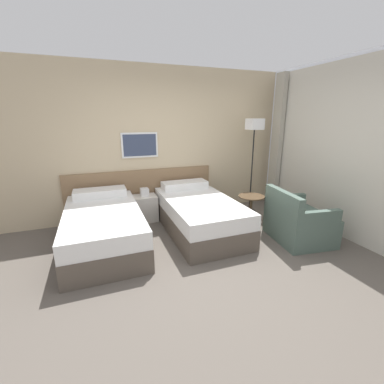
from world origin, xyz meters
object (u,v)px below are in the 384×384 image
(side_table, at_px, (251,206))
(armchair, at_px, (298,223))
(bed_near_door, at_px, (104,227))
(floor_lamp, at_px, (254,134))
(bed_near_window, at_px, (199,214))
(nightstand, at_px, (145,208))

(side_table, distance_m, armchair, 0.77)
(bed_near_door, distance_m, side_table, 2.34)
(floor_lamp, distance_m, armchair, 1.84)
(bed_near_door, xyz_separation_m, bed_near_window, (1.49, 0.00, 0.00))
(floor_lamp, bearing_deg, bed_near_window, -159.64)
(side_table, bearing_deg, armchair, -53.99)
(side_table, bearing_deg, bed_near_window, 163.64)
(nightstand, distance_m, floor_lamp, 2.43)
(bed_near_door, bearing_deg, nightstand, 44.61)
(bed_near_window, height_order, floor_lamp, floor_lamp)
(nightstand, bearing_deg, floor_lamp, -7.05)
(bed_near_door, relative_size, bed_near_window, 1.00)
(bed_near_door, height_order, armchair, armchair)
(bed_near_window, bearing_deg, nightstand, 135.39)
(side_table, height_order, armchair, armchair)
(bed_near_window, relative_size, floor_lamp, 1.07)
(nightstand, xyz_separation_m, side_table, (1.58, -0.98, 0.15))
(floor_lamp, height_order, side_table, floor_lamp)
(bed_near_door, xyz_separation_m, floor_lamp, (2.79, 0.48, 1.25))
(nightstand, xyz_separation_m, floor_lamp, (2.05, -0.25, 1.29))
(floor_lamp, relative_size, side_table, 3.11)
(bed_near_door, bearing_deg, side_table, -6.02)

